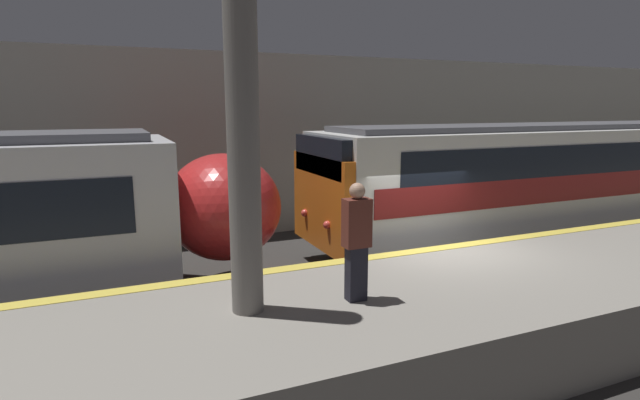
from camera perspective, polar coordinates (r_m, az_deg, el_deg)
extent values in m
plane|color=#33302D|center=(10.81, 13.39, -10.87)|extent=(120.00, 120.00, 0.00)
cube|color=gray|center=(9.31, 20.39, -11.13)|extent=(40.00, 3.67, 1.13)
cube|color=#EAD14C|center=(10.33, 14.15, -5.26)|extent=(40.00, 0.30, 0.01)
cube|color=#B2AD9E|center=(15.89, -0.57, 6.41)|extent=(50.00, 0.15, 5.45)
cylinder|color=slate|center=(6.64, -8.68, 4.26)|extent=(0.43, 0.43, 4.12)
ellipsoid|color=red|center=(10.83, -10.98, -0.74)|extent=(2.42, 2.75, 2.26)
sphere|color=#F2EFCC|center=(11.15, -6.13, -2.39)|extent=(0.20, 0.20, 0.20)
cube|color=black|center=(18.62, 31.40, -2.09)|extent=(19.13, 2.45, 0.60)
cube|color=silver|center=(18.37, 31.90, 2.92)|extent=(20.79, 2.99, 2.69)
cube|color=orange|center=(11.53, 0.17, -0.25)|extent=(0.25, 2.93, 2.15)
cube|color=black|center=(11.38, 0.17, 5.08)|extent=(0.25, 2.63, 0.86)
sphere|color=#EA4C42|center=(10.95, 0.83, -2.86)|extent=(0.18, 0.18, 0.18)
sphere|color=#EA4C42|center=(12.16, -1.76, -1.49)|extent=(0.18, 0.18, 0.18)
cube|color=#4C4C51|center=(18.28, 32.34, 7.32)|extent=(19.96, 2.15, 0.14)
cube|color=black|center=(7.32, 4.14, -8.37)|extent=(0.28, 0.20, 0.80)
cube|color=brown|center=(7.11, 4.23, -2.63)|extent=(0.38, 0.24, 0.70)
sphere|color=tan|center=(7.02, 4.28, 1.06)|extent=(0.23, 0.23, 0.23)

